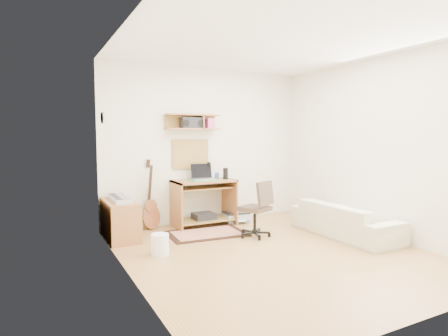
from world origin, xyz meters
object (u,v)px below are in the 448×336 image
printer (236,217)px  sofa (344,214)px  desk (204,203)px  cabinet (120,220)px  task_chair (255,208)px

printer → sofa: 1.83m
desk → printer: size_ratio=2.35×
cabinet → task_chair: bearing=-24.7°
cabinet → printer: bearing=4.2°
task_chair → sofa: size_ratio=0.50×
desk → task_chair: size_ratio=1.19×
printer → sofa: size_ratio=0.25×
task_chair → printer: size_ratio=1.97×
desk → sofa: size_ratio=0.59×
desk → cabinet: (-1.41, -0.18, -0.10)m
cabinet → desk: bearing=7.1°
task_chair → sofa: 1.32m
sofa → printer: bearing=31.8°
desk → sofa: (1.55, -1.57, -0.05)m
cabinet → sofa: bearing=-25.3°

